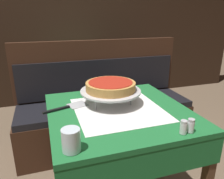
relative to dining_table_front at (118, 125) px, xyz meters
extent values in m
cube|color=#1E6B33|center=(0.00, 0.00, 0.09)|extent=(0.86, 0.86, 0.03)
cube|color=white|center=(0.00, 0.00, 0.11)|extent=(0.53, 0.53, 0.00)
cube|color=#1E6B33|center=(0.00, 0.00, 0.00)|extent=(0.86, 0.86, 0.16)
cube|color=#4C331E|center=(-0.40, 0.40, -0.28)|extent=(0.05, 0.05, 0.73)
cube|color=#4C331E|center=(0.40, 0.40, -0.28)|extent=(0.05, 0.05, 0.73)
cube|color=#1E6B33|center=(0.04, 1.68, 0.09)|extent=(0.78, 0.78, 0.03)
cube|color=white|center=(0.04, 1.68, 0.11)|extent=(0.48, 0.48, 0.00)
cube|color=#1E6B33|center=(0.04, 1.68, 0.02)|extent=(0.78, 0.78, 0.11)
cube|color=#4C331E|center=(-0.32, 1.33, -0.29)|extent=(0.05, 0.05, 0.72)
cube|color=#4C331E|center=(0.40, 1.33, -0.29)|extent=(0.05, 0.05, 0.72)
cube|color=#4C331E|center=(-0.32, 2.04, -0.29)|extent=(0.05, 0.05, 0.72)
cube|color=#4C331E|center=(0.40, 2.04, -0.29)|extent=(0.05, 0.05, 0.72)
cube|color=#3D2316|center=(0.15, 0.80, -0.44)|extent=(1.76, 0.53, 0.42)
cube|color=black|center=(0.15, 0.80, -0.20)|extent=(1.72, 0.52, 0.06)
cube|color=#3D2316|center=(0.15, 1.04, 0.13)|extent=(1.76, 0.06, 0.60)
cube|color=black|center=(0.15, 1.00, 0.04)|extent=(1.69, 0.02, 0.39)
cube|color=black|center=(0.00, 2.24, 0.55)|extent=(6.00, 0.04, 2.40)
cylinder|color=#ADADB2|center=(-0.02, 0.25, 0.15)|extent=(0.01, 0.01, 0.08)
cylinder|color=#ADADB2|center=(-0.13, 0.04, 0.15)|extent=(0.01, 0.01, 0.08)
cylinder|color=#ADADB2|center=(0.10, 0.04, 0.15)|extent=(0.01, 0.01, 0.08)
cylinder|color=#ADADB2|center=(-0.02, 0.11, 0.19)|extent=(0.27, 0.27, 0.01)
cylinder|color=silver|center=(-0.02, 0.11, 0.19)|extent=(0.39, 0.39, 0.01)
cylinder|color=silver|center=(-0.02, 0.11, 0.20)|extent=(0.40, 0.40, 0.01)
cylinder|color=#C68E47|center=(-0.02, 0.11, 0.23)|extent=(0.33, 0.33, 0.05)
cylinder|color=#B22819|center=(-0.02, 0.11, 0.26)|extent=(0.29, 0.29, 0.01)
cube|color=#BCBCC1|center=(-0.23, 0.15, 0.11)|extent=(0.14, 0.13, 0.00)
cube|color=black|center=(-0.37, 0.10, 0.12)|extent=(0.17, 0.07, 0.01)
cylinder|color=silver|center=(-0.34, -0.35, 0.16)|extent=(0.08, 0.08, 0.10)
cylinder|color=silver|center=(0.21, -0.38, 0.14)|extent=(0.04, 0.04, 0.06)
cylinder|color=#B7B7BC|center=(0.21, -0.38, 0.17)|extent=(0.03, 0.03, 0.02)
cylinder|color=silver|center=(0.25, -0.38, 0.14)|extent=(0.04, 0.04, 0.06)
cylinder|color=#B7B7BC|center=(0.25, -0.38, 0.18)|extent=(0.03, 0.03, 0.02)
cube|color=black|center=(0.02, 1.57, 0.12)|extent=(0.13, 0.13, 0.03)
cylinder|color=black|center=(0.02, 1.57, 0.21)|extent=(0.01, 0.01, 0.14)
cylinder|color=gold|center=(0.02, 1.61, 0.19)|extent=(0.04, 0.04, 0.11)
cylinder|color=red|center=(0.02, 1.53, 0.19)|extent=(0.04, 0.04, 0.11)
camera|label=1|loc=(-0.43, -1.18, 0.67)|focal=35.00mm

